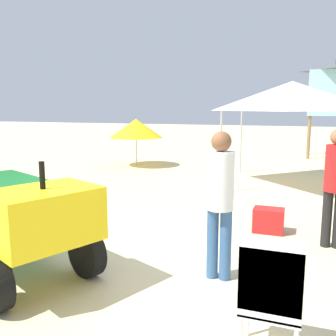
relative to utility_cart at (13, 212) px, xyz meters
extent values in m
plane|color=beige|center=(0.96, 0.31, -0.78)|extent=(80.00, 80.00, 0.00)
cube|color=#146023|center=(-0.36, 0.16, 0.07)|extent=(2.09, 1.74, 0.50)
cube|color=yellow|center=(0.74, -0.33, 0.12)|extent=(1.18, 1.33, 0.60)
cylinder|color=black|center=(0.74, -0.33, 0.57)|extent=(0.08, 0.08, 0.30)
cylinder|color=black|center=(0.92, 0.19, -0.48)|extent=(0.62, 0.41, 0.60)
cylinder|color=black|center=(-0.73, 0.93, -0.48)|extent=(0.62, 0.41, 0.60)
cube|color=white|center=(3.17, -0.57, -0.34)|extent=(0.48, 0.48, 0.04)
cube|color=white|center=(3.17, -0.79, -0.14)|extent=(0.48, 0.04, 0.40)
cube|color=white|center=(3.17, -0.57, -0.25)|extent=(0.48, 0.48, 0.04)
cube|color=white|center=(3.17, -0.79, -0.05)|extent=(0.48, 0.04, 0.40)
cube|color=white|center=(3.17, -0.57, -0.16)|extent=(0.48, 0.48, 0.04)
cube|color=white|center=(3.17, -0.79, 0.04)|extent=(0.48, 0.04, 0.40)
cube|color=white|center=(3.17, -0.57, -0.07)|extent=(0.48, 0.48, 0.04)
cube|color=white|center=(3.17, -0.79, 0.13)|extent=(0.48, 0.04, 0.40)
cylinder|color=white|center=(3.38, -0.36, -0.57)|extent=(0.04, 0.04, 0.42)
cylinder|color=white|center=(2.96, -0.36, -0.57)|extent=(0.04, 0.04, 0.42)
ellipsoid|color=green|center=(-2.45, 2.80, -0.74)|extent=(2.49, 0.41, 0.08)
ellipsoid|color=orange|center=(-2.40, 2.90, -0.66)|extent=(2.05, 0.39, 0.08)
ellipsoid|color=yellow|center=(-2.35, 2.96, -0.58)|extent=(2.26, 0.67, 0.08)
ellipsoid|color=red|center=(-2.35, 2.86, -0.50)|extent=(2.47, 0.77, 0.08)
ellipsoid|color=red|center=(-2.37, 2.84, -0.42)|extent=(2.27, 0.45, 0.08)
cylinder|color=#33598C|center=(2.38, 0.69, -0.35)|extent=(0.14, 0.14, 0.87)
cylinder|color=#33598C|center=(2.54, 0.69, -0.35)|extent=(0.14, 0.14, 0.87)
cylinder|color=white|center=(2.46, 0.69, 0.43)|extent=(0.32, 0.32, 0.69)
sphere|color=brown|center=(2.46, 0.69, 0.89)|extent=(0.24, 0.24, 0.24)
cylinder|color=black|center=(3.74, 2.28, -0.36)|extent=(0.14, 0.14, 0.86)
cylinder|color=red|center=(3.82, 2.28, 0.41)|extent=(0.32, 0.32, 0.68)
cylinder|color=#B2B2B7|center=(1.48, 5.28, 0.21)|extent=(0.05, 0.05, 1.98)
cylinder|color=#B2B2B7|center=(1.48, 8.32, 0.21)|extent=(0.05, 0.05, 1.98)
pyramid|color=silver|center=(3.00, 6.80, 1.58)|extent=(3.05, 3.05, 0.76)
cylinder|color=olive|center=(3.56, 12.52, 0.08)|extent=(0.12, 0.12, 1.74)
cylinder|color=olive|center=(3.56, 14.08, 0.08)|extent=(0.12, 0.12, 1.74)
cube|color=#A1D7E7|center=(4.34, 13.30, 1.85)|extent=(1.80, 1.80, 1.80)
pyramid|color=#4C5156|center=(4.34, 13.30, 2.98)|extent=(1.98, 1.98, 0.45)
cylinder|color=beige|center=(-2.24, 8.43, 0.05)|extent=(0.04, 0.04, 1.67)
cone|color=yellow|center=(-2.24, 8.43, 0.56)|extent=(1.89, 1.89, 0.66)
cube|color=red|center=(2.87, 2.66, -0.58)|extent=(0.50, 0.34, 0.40)
camera|label=1|loc=(3.34, -3.52, 1.28)|focal=39.51mm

